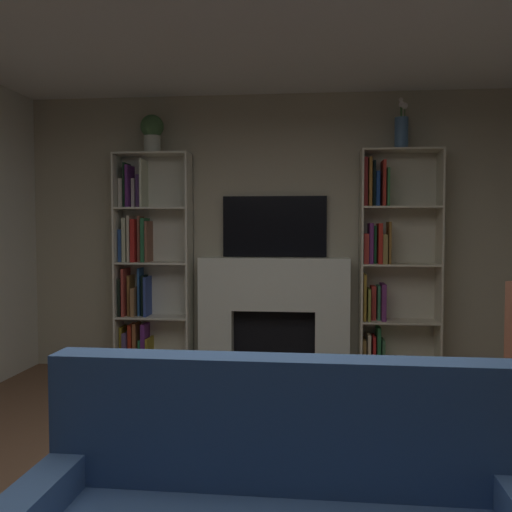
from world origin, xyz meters
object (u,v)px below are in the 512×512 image
object	(u,v)px
bookshelf_right	(388,265)
potted_plant	(152,131)
bookshelf_left	(146,268)
vase_with_flowers	(401,131)
tv	(275,227)
fireplace	(274,312)

from	to	relation	value
bookshelf_right	potted_plant	bearing A→B (deg)	-179.09
bookshelf_left	vase_with_flowers	bearing A→B (deg)	-1.10
bookshelf_left	potted_plant	distance (m)	1.34
bookshelf_left	bookshelf_right	size ratio (longest dim) A/B	1.00
potted_plant	vase_with_flowers	xyz separation A→B (m)	(2.38, 0.00, -0.03)
tv	vase_with_flowers	world-z (taller)	vase_with_flowers
tv	potted_plant	distance (m)	1.51
bookshelf_right	potted_plant	world-z (taller)	potted_plant
tv	bookshelf_right	world-z (taller)	bookshelf_right
bookshelf_right	fireplace	bearing A→B (deg)	-179.46
tv	bookshelf_left	world-z (taller)	bookshelf_left
tv	bookshelf_right	size ratio (longest dim) A/B	0.47
fireplace	bookshelf_left	world-z (taller)	bookshelf_left
fireplace	vase_with_flowers	world-z (taller)	vase_with_flowers
tv	potted_plant	world-z (taller)	potted_plant
vase_with_flowers	potted_plant	bearing A→B (deg)	-179.99
vase_with_flowers	bookshelf_left	bearing A→B (deg)	178.90
fireplace	bookshelf_right	world-z (taller)	bookshelf_right
tv	bookshelf_left	size ratio (longest dim) A/B	0.47
fireplace	bookshelf_right	size ratio (longest dim) A/B	0.72
bookshelf_left	bookshelf_right	world-z (taller)	same
bookshelf_left	vase_with_flowers	distance (m)	2.79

